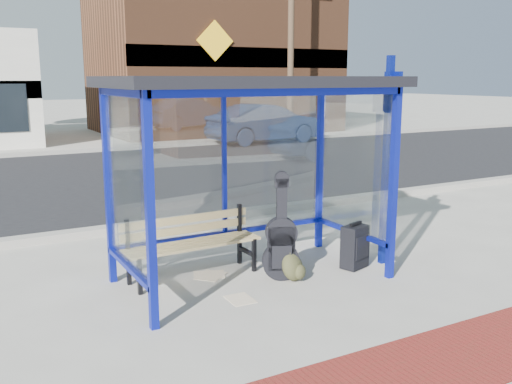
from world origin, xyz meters
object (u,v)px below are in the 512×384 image
guitar_bag (281,243)px  backpack (293,267)px  bench (191,241)px  suitcase (355,247)px  fire_hydrant (300,127)px  parked_car (265,124)px

guitar_bag → backpack: 0.32m
bench → guitar_bag: bearing=-37.2°
suitcase → backpack: size_ratio=1.66×
guitar_bag → fire_hydrant: (9.52, 14.12, -0.08)m
suitcase → fire_hydrant: fire_hydrant is taller
guitar_bag → suitcase: guitar_bag is taller
bench → guitar_bag: 1.10m
bench → parked_car: 14.64m
guitar_bag → fire_hydrant: guitar_bag is taller
backpack → parked_car: (7.06, 12.95, 0.55)m
bench → backpack: (1.01, -0.74, -0.28)m
bench → suitcase: bench is taller
bench → fire_hydrant: size_ratio=2.45×
parked_car → fire_hydrant: 2.71m
suitcase → fire_hydrant: (8.48, 14.22, 0.10)m
guitar_bag → fire_hydrant: bearing=80.3°
bench → fire_hydrant: (10.43, 13.50, -0.07)m
suitcase → parked_car: bearing=46.9°
bench → parked_car: size_ratio=0.39×
guitar_bag → suitcase: (1.05, -0.10, -0.18)m
parked_car → suitcase: bearing=150.9°
parked_car → fire_hydrant: size_ratio=6.27×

